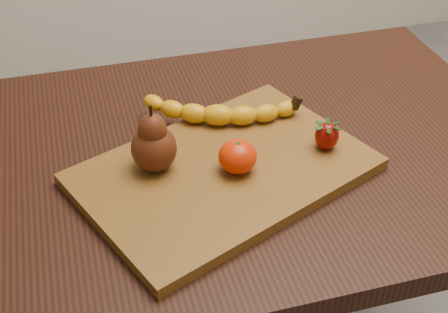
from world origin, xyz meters
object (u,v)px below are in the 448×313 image
object	(u,v)px
table	(242,189)
cutting_board	(224,171)
pear	(153,138)
mandarin	(238,157)

from	to	relation	value
table	cutting_board	world-z (taller)	cutting_board
pear	mandarin	bearing A→B (deg)	-18.94
pear	cutting_board	bearing A→B (deg)	-15.31
table	pear	world-z (taller)	pear
pear	mandarin	size ratio (longest dim) A/B	1.85
cutting_board	pear	distance (m)	0.13
cutting_board	mandarin	distance (m)	0.04
pear	table	bearing A→B (deg)	14.30
mandarin	pear	bearing A→B (deg)	161.06
pear	mandarin	world-z (taller)	pear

